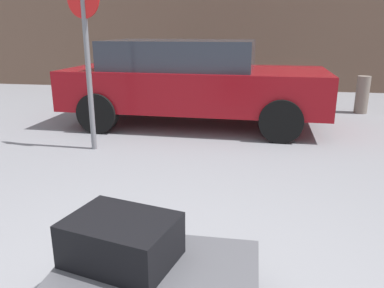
{
  "coord_description": "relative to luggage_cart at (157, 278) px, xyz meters",
  "views": [
    {
      "loc": [
        0.49,
        -1.77,
        1.6
      ],
      "look_at": [
        0.0,
        1.2,
        0.69
      ],
      "focal_mm": 35.78,
      "sensor_mm": 36.0,
      "label": 1
    }
  ],
  "objects": [
    {
      "name": "suitcase_black_rear_right",
      "position": [
        -0.21,
        0.03,
        0.2
      ],
      "size": [
        0.68,
        0.56,
        0.26
      ],
      "primitive_type": "cube",
      "rotation": [
        0.0,
        0.0,
        -0.24
      ],
      "color": "black",
      "rests_on": "luggage_cart"
    },
    {
      "name": "no_parking_sign",
      "position": [
        -1.68,
        3.02,
        1.12
      ],
      "size": [
        0.49,
        0.16,
        2.22
      ],
      "color": "slate",
      "rests_on": "ground_plane"
    },
    {
      "name": "parked_car",
      "position": [
        -0.57,
        4.67,
        0.5
      ],
      "size": [
        4.35,
        2.01,
        1.42
      ],
      "color": "maroon",
      "rests_on": "ground_plane"
    },
    {
      "name": "bollard_kerb_near",
      "position": [
        2.57,
        6.12,
        0.1
      ],
      "size": [
        0.25,
        0.25,
        0.73
      ],
      "primitive_type": "cylinder",
      "color": "#72665B",
      "rests_on": "ground_plane"
    },
    {
      "name": "luggage_cart",
      "position": [
        0.0,
        0.0,
        0.0
      ],
      "size": [
        1.11,
        0.72,
        0.34
      ],
      "color": "#4C4C51",
      "rests_on": "ground_plane"
    }
  ]
}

